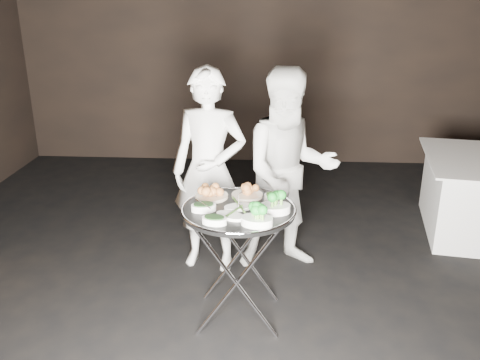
# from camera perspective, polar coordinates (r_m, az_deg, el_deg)

# --- Properties ---
(floor) EXTENTS (6.00, 7.00, 0.05)m
(floor) POSITION_cam_1_polar(r_m,az_deg,el_deg) (3.64, 0.30, -15.46)
(floor) COLOR black
(floor) RESTS_ON ground
(wall_back) EXTENTS (6.00, 0.05, 3.00)m
(wall_back) POSITION_cam_1_polar(r_m,az_deg,el_deg) (6.50, 2.17, 15.00)
(wall_back) COLOR black
(wall_back) RESTS_ON floor
(tray_stand) EXTENTS (0.54, 0.46, 0.80)m
(tray_stand) POSITION_cam_1_polar(r_m,az_deg,el_deg) (3.40, -0.16, -8.87)
(tray_stand) COLOR silver
(tray_stand) RESTS_ON floor
(serving_tray) EXTENTS (0.74, 0.74, 0.04)m
(serving_tray) POSITION_cam_1_polar(r_m,az_deg,el_deg) (3.24, -0.17, -3.36)
(serving_tray) COLOR black
(serving_tray) RESTS_ON tray_stand
(potato_plate_a) EXTENTS (0.22, 0.22, 0.08)m
(potato_plate_a) POSITION_cam_1_polar(r_m,az_deg,el_deg) (3.39, -3.21, -1.42)
(potato_plate_a) COLOR beige
(potato_plate_a) RESTS_ON serving_tray
(potato_plate_b) EXTENTS (0.22, 0.22, 0.08)m
(potato_plate_b) POSITION_cam_1_polar(r_m,az_deg,el_deg) (3.41, 0.81, -1.33)
(potato_plate_b) COLOR beige
(potato_plate_b) RESTS_ON serving_tray
(greens_bowl) EXTENTS (0.11, 0.11, 0.06)m
(greens_bowl) POSITION_cam_1_polar(r_m,az_deg,el_deg) (3.35, 3.70, -1.85)
(greens_bowl) COLOR silver
(greens_bowl) RESTS_ON serving_tray
(asparagus_plate_a) EXTENTS (0.22, 0.17, 0.04)m
(asparagus_plate_a) POSITION_cam_1_polar(r_m,az_deg,el_deg) (3.22, -0.15, -2.94)
(asparagus_plate_a) COLOR silver
(asparagus_plate_a) RESTS_ON serving_tray
(asparagus_plate_b) EXTENTS (0.22, 0.18, 0.04)m
(asparagus_plate_b) POSITION_cam_1_polar(r_m,az_deg,el_deg) (3.10, -1.07, -3.93)
(asparagus_plate_b) COLOR silver
(asparagus_plate_b) RESTS_ON serving_tray
(spinach_bowl_a) EXTENTS (0.17, 0.13, 0.06)m
(spinach_bowl_a) POSITION_cam_1_polar(r_m,az_deg,el_deg) (3.20, -4.11, -2.97)
(spinach_bowl_a) COLOR silver
(spinach_bowl_a) RESTS_ON serving_tray
(spinach_bowl_b) EXTENTS (0.17, 0.12, 0.06)m
(spinach_bowl_b) POSITION_cam_1_polar(r_m,az_deg,el_deg) (3.02, -2.91, -4.42)
(spinach_bowl_b) COLOR silver
(spinach_bowl_b) RESTS_ON serving_tray
(broccoli_bowl_a) EXTENTS (0.22, 0.18, 0.08)m
(broccoli_bowl_a) POSITION_cam_1_polar(r_m,az_deg,el_deg) (3.17, 3.89, -3.02)
(broccoli_bowl_a) COLOR silver
(broccoli_bowl_a) RESTS_ON serving_tray
(broccoli_bowl_b) EXTENTS (0.21, 0.17, 0.08)m
(broccoli_bowl_b) POSITION_cam_1_polar(r_m,az_deg,el_deg) (3.00, 1.91, -4.43)
(broccoli_bowl_b) COLOR silver
(broccoli_bowl_b) RESTS_ON serving_tray
(serving_utensils) EXTENTS (0.57, 0.41, 0.01)m
(serving_utensils) POSITION_cam_1_polar(r_m,az_deg,el_deg) (3.28, 0.20, -1.99)
(serving_utensils) COLOR silver
(serving_utensils) RESTS_ON serving_tray
(waiter_left) EXTENTS (0.64, 0.48, 1.61)m
(waiter_left) POSITION_cam_1_polar(r_m,az_deg,el_deg) (3.93, -3.49, 0.98)
(waiter_left) COLOR white
(waiter_left) RESTS_ON floor
(waiter_right) EXTENTS (0.88, 0.75, 1.60)m
(waiter_right) POSITION_cam_1_polar(r_m,az_deg,el_deg) (3.94, 5.55, 0.95)
(waiter_right) COLOR white
(waiter_right) RESTS_ON floor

